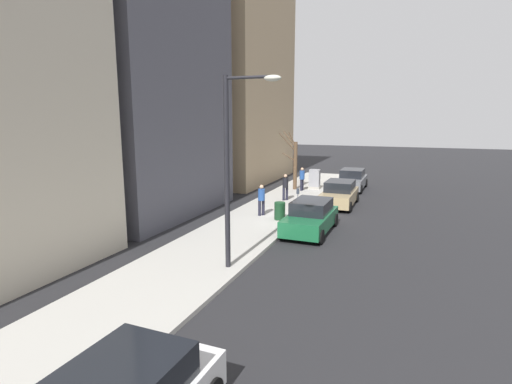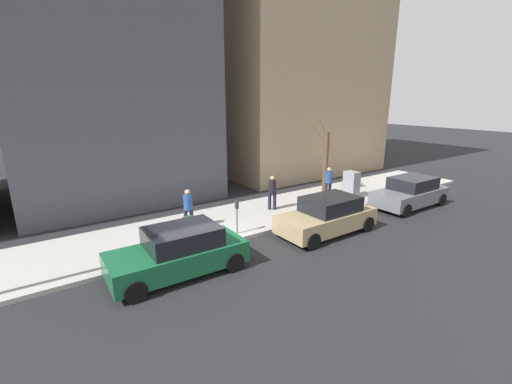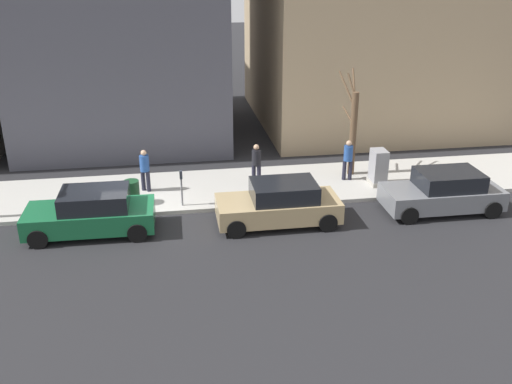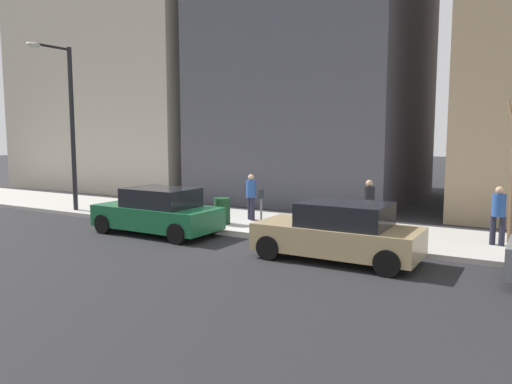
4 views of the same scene
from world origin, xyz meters
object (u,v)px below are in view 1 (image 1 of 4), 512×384
object	(u,v)px
parked_car_green	(311,217)
streetlamp	(234,157)
parked_car_tan	(339,194)
pedestrian_near_meter	(302,178)
office_tower_left	(208,70)
parking_meter	(298,198)
utility_box	(315,179)
pedestrian_far_corner	(261,198)
parked_car_grey	(352,180)
bare_tree	(295,163)
pedestrian_midblock	(285,186)
office_block_center	(114,55)
trash_bin	(280,211)

from	to	relation	value
parked_car_green	streetlamp	bearing A→B (deg)	78.24
parked_car_tan	pedestrian_near_meter	size ratio (longest dim) A/B	2.53
office_tower_left	parking_meter	bearing A→B (deg)	135.89
utility_box	pedestrian_far_corner	bearing A→B (deg)	85.10
parked_car_grey	streetlamp	xyz separation A→B (m)	(1.47, 18.09, 3.28)
bare_tree	pedestrian_midblock	size ratio (longest dim) A/B	2.56
parked_car_tan	pedestrian_near_meter	xyz separation A→B (m)	(3.26, -3.46, 0.35)
parked_car_tan	bare_tree	xyz separation A→B (m)	(3.93, -3.80, 1.32)
parked_car_tan	office_block_center	world-z (taller)	office_block_center
parked_car_tan	utility_box	distance (m)	5.19
parked_car_grey	parked_car_green	world-z (taller)	same
parking_meter	pedestrian_near_meter	xyz separation A→B (m)	(1.53, -6.73, 0.11)
streetlamp	office_tower_left	xyz separation A→B (m)	(11.16, -19.43, 5.28)
pedestrian_near_meter	pedestrian_midblock	distance (m)	3.72
office_tower_left	utility_box	bearing A→B (deg)	164.13
parked_car_tan	pedestrian_midblock	xyz separation A→B (m)	(3.36, 0.26, 0.35)
office_block_center	parked_car_green	bearing A→B (deg)	176.58
parked_car_green	trash_bin	xyz separation A→B (m)	(1.91, -1.23, -0.14)
utility_box	trash_bin	bearing A→B (deg)	92.39
parked_car_grey	streetlamp	distance (m)	18.44
trash_bin	pedestrian_near_meter	distance (m)	8.61
trash_bin	pedestrian_midblock	xyz separation A→B (m)	(1.18, -4.81, 0.49)
bare_tree	pedestrian_near_meter	xyz separation A→B (m)	(-0.67, 0.35, -0.97)
parking_meter	parked_car_green	bearing A→B (deg)	115.72
parked_car_green	utility_box	size ratio (longest dim) A/B	2.96
parking_meter	office_block_center	bearing A→B (deg)	13.34
pedestrian_far_corner	streetlamp	bearing A→B (deg)	48.80
utility_box	pedestrian_far_corner	world-z (taller)	pedestrian_far_corner
parked_car_green	streetlamp	world-z (taller)	streetlamp
pedestrian_near_meter	office_block_center	distance (m)	14.51
utility_box	parked_car_grey	bearing A→B (deg)	-148.26
parked_car_grey	pedestrian_midblock	size ratio (longest dim) A/B	2.54
pedestrian_far_corner	parking_meter	bearing A→B (deg)	164.44
pedestrian_midblock	office_tower_left	bearing A→B (deg)	-88.65
parked_car_grey	utility_box	world-z (taller)	utility_box
pedestrian_near_meter	office_tower_left	xyz separation A→B (m)	(9.46, -3.93, 8.21)
office_tower_left	bare_tree	bearing A→B (deg)	157.83
utility_box	streetlamp	distance (m)	16.88
office_tower_left	office_block_center	bearing A→B (deg)	94.77
trash_bin	office_tower_left	distance (m)	18.49
parked_car_tan	streetlamp	distance (m)	12.58
parked_car_tan	streetlamp	size ratio (longest dim) A/B	0.65
parked_car_tan	pedestrian_far_corner	size ratio (longest dim) A/B	2.53
parked_car_grey	bare_tree	distance (m)	4.64
parked_car_grey	office_block_center	bearing A→B (deg)	45.65
parked_car_tan	utility_box	size ratio (longest dim) A/B	2.94
parking_meter	office_tower_left	bearing A→B (deg)	-44.11
parked_car_grey	bare_tree	world-z (taller)	bare_tree
utility_box	office_tower_left	size ratio (longest dim) A/B	0.08
parked_car_tan	pedestrian_far_corner	world-z (taller)	pedestrian_far_corner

